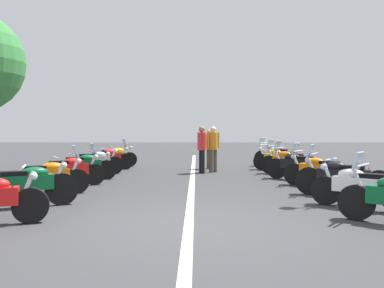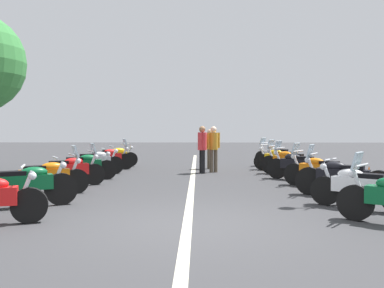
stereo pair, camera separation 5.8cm
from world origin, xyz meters
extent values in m
plane|color=#38383A|center=(0.00, 0.00, 0.00)|extent=(80.00, 80.00, 0.00)
cube|color=beige|center=(5.83, 0.00, 0.00)|extent=(23.57, 0.16, 0.01)
cylinder|color=black|center=(0.09, 2.68, 0.30)|extent=(0.32, 0.62, 0.61)
cylinder|color=silver|center=(0.07, 2.73, 0.60)|extent=(0.16, 0.30, 0.58)
cylinder|color=silver|center=(0.06, 2.77, 0.96)|extent=(0.60, 0.23, 0.04)
sphere|color=silver|center=(0.10, 2.63, 0.80)|extent=(0.14, 0.14, 0.14)
cylinder|color=black|center=(1.74, 2.69, 0.34)|extent=(0.44, 0.66, 0.67)
cube|color=#0C592D|center=(1.40, 3.31, 0.52)|extent=(0.75, 1.07, 0.30)
ellipsoid|color=#0C592D|center=(1.49, 3.15, 0.72)|extent=(0.48, 0.58, 0.22)
cube|color=black|center=(1.30, 3.50, 0.70)|extent=(0.46, 0.55, 0.12)
cylinder|color=silver|center=(1.71, 2.75, 0.64)|extent=(0.20, 0.29, 0.58)
cylinder|color=silver|center=(1.69, 2.78, 1.00)|extent=(0.56, 0.33, 0.04)
sphere|color=silver|center=(1.76, 2.65, 0.84)|extent=(0.14, 0.14, 0.14)
cylinder|color=silver|center=(1.36, 3.77, 0.24)|extent=(0.33, 0.52, 0.08)
cylinder|color=black|center=(3.25, 2.83, 0.30)|extent=(0.42, 0.60, 0.61)
cylinder|color=black|center=(2.53, 4.12, 0.30)|extent=(0.42, 0.60, 0.61)
cube|color=orange|center=(2.89, 3.48, 0.48)|extent=(0.79, 1.12, 0.30)
ellipsoid|color=orange|center=(2.98, 3.32, 0.68)|extent=(0.48, 0.58, 0.22)
cube|color=black|center=(2.79, 3.67, 0.66)|extent=(0.46, 0.55, 0.12)
cylinder|color=silver|center=(3.22, 2.88, 0.60)|extent=(0.20, 0.29, 0.58)
cylinder|color=silver|center=(3.21, 2.91, 0.96)|extent=(0.56, 0.34, 0.04)
sphere|color=silver|center=(3.28, 2.78, 0.80)|extent=(0.14, 0.14, 0.14)
cylinder|color=silver|center=(2.83, 3.95, 0.21)|extent=(0.34, 0.52, 0.08)
cube|color=silver|center=(3.24, 2.84, 1.03)|extent=(0.37, 0.28, 0.32)
cylinder|color=black|center=(4.77, 2.77, 0.30)|extent=(0.42, 0.60, 0.61)
cylinder|color=black|center=(4.03, 4.07, 0.30)|extent=(0.42, 0.60, 0.61)
cube|color=red|center=(4.40, 3.42, 0.48)|extent=(0.81, 1.13, 0.30)
ellipsoid|color=red|center=(4.49, 3.26, 0.68)|extent=(0.48, 0.58, 0.22)
cube|color=black|center=(4.29, 3.61, 0.66)|extent=(0.46, 0.55, 0.12)
cylinder|color=silver|center=(4.74, 2.82, 0.60)|extent=(0.20, 0.29, 0.58)
cylinder|color=silver|center=(4.72, 2.86, 0.96)|extent=(0.56, 0.34, 0.04)
sphere|color=silver|center=(4.80, 2.73, 0.80)|extent=(0.14, 0.14, 0.14)
cylinder|color=silver|center=(4.33, 3.90, 0.21)|extent=(0.34, 0.52, 0.08)
cube|color=silver|center=(4.76, 2.79, 1.03)|extent=(0.37, 0.28, 0.32)
cylinder|color=black|center=(6.07, 2.70, 0.30)|extent=(0.36, 0.62, 0.61)
cylinder|color=black|center=(5.50, 4.10, 0.30)|extent=(0.36, 0.62, 0.61)
cube|color=#0C592D|center=(5.79, 3.40, 0.48)|extent=(0.69, 1.17, 0.30)
ellipsoid|color=#0C592D|center=(5.85, 3.23, 0.68)|extent=(0.44, 0.58, 0.22)
cube|color=black|center=(5.70, 3.60, 0.66)|extent=(0.42, 0.54, 0.12)
cylinder|color=silver|center=(6.05, 2.76, 0.60)|extent=(0.17, 0.29, 0.58)
cylinder|color=silver|center=(6.03, 2.79, 0.96)|extent=(0.59, 0.27, 0.04)
sphere|color=silver|center=(6.09, 2.65, 0.80)|extent=(0.14, 0.14, 0.14)
cylinder|color=silver|center=(5.78, 3.89, 0.21)|extent=(0.28, 0.54, 0.08)
cylinder|color=black|center=(7.62, 2.76, 0.31)|extent=(0.40, 0.62, 0.62)
cylinder|color=black|center=(6.98, 4.07, 0.31)|extent=(0.40, 0.62, 0.62)
cube|color=silver|center=(7.30, 3.42, 0.49)|extent=(0.73, 1.12, 0.30)
ellipsoid|color=silver|center=(7.38, 3.26, 0.69)|extent=(0.46, 0.58, 0.22)
cube|color=black|center=(7.21, 3.62, 0.67)|extent=(0.44, 0.55, 0.12)
cylinder|color=silver|center=(7.59, 2.82, 0.61)|extent=(0.19, 0.29, 0.58)
cylinder|color=silver|center=(7.57, 2.85, 0.97)|extent=(0.58, 0.31, 0.04)
sphere|color=silver|center=(7.64, 2.72, 0.81)|extent=(0.14, 0.14, 0.14)
cylinder|color=silver|center=(7.27, 3.89, 0.22)|extent=(0.31, 0.53, 0.08)
cylinder|color=black|center=(9.20, 2.66, 0.32)|extent=(0.39, 0.63, 0.63)
cylinder|color=black|center=(8.54, 4.06, 0.32)|extent=(0.39, 0.63, 0.63)
cube|color=red|center=(8.87, 3.36, 0.50)|extent=(0.75, 1.18, 0.30)
ellipsoid|color=red|center=(8.95, 3.20, 0.70)|extent=(0.46, 0.58, 0.22)
cube|color=black|center=(8.78, 3.56, 0.68)|extent=(0.44, 0.54, 0.12)
cylinder|color=silver|center=(9.17, 2.71, 0.62)|extent=(0.19, 0.29, 0.58)
cylinder|color=silver|center=(9.16, 2.75, 0.98)|extent=(0.58, 0.30, 0.04)
sphere|color=silver|center=(9.22, 2.62, 0.82)|extent=(0.14, 0.14, 0.14)
cylinder|color=silver|center=(8.84, 3.86, 0.22)|extent=(0.31, 0.53, 0.08)
cube|color=silver|center=(9.19, 2.68, 1.05)|extent=(0.38, 0.26, 0.32)
cylinder|color=black|center=(10.44, 2.68, 0.30)|extent=(0.37, 0.61, 0.61)
cylinder|color=black|center=(9.90, 3.93, 0.30)|extent=(0.37, 0.61, 0.61)
cube|color=#EAB214|center=(10.17, 3.31, 0.48)|extent=(0.67, 1.06, 0.30)
ellipsoid|color=#EAB214|center=(10.24, 3.14, 0.68)|extent=(0.44, 0.58, 0.22)
cube|color=black|center=(10.09, 3.51, 0.66)|extent=(0.43, 0.54, 0.12)
cylinder|color=silver|center=(10.42, 2.74, 0.60)|extent=(0.18, 0.29, 0.58)
cylinder|color=silver|center=(10.40, 2.77, 0.96)|extent=(0.59, 0.28, 0.04)
sphere|color=silver|center=(10.46, 2.63, 0.80)|extent=(0.14, 0.14, 0.14)
cylinder|color=silver|center=(10.18, 3.75, 0.21)|extent=(0.29, 0.54, 0.08)
cylinder|color=black|center=(0.37, -2.92, 0.31)|extent=(0.50, 0.58, 0.62)
cylinder|color=silver|center=(0.33, -2.97, 0.61)|extent=(0.23, 0.27, 0.58)
cylinder|color=silver|center=(0.31, -3.00, 0.97)|extent=(0.51, 0.42, 0.04)
sphere|color=silver|center=(0.40, -2.88, 0.81)|extent=(0.14, 0.14, 0.14)
cube|color=silver|center=(0.36, -2.94, 1.04)|extent=(0.36, 0.32, 0.32)
cylinder|color=black|center=(1.80, -2.84, 0.30)|extent=(0.49, 0.56, 0.61)
cube|color=white|center=(1.38, -3.39, 0.48)|extent=(0.87, 1.00, 0.30)
ellipsoid|color=white|center=(1.49, -3.25, 0.68)|extent=(0.53, 0.57, 0.22)
cube|color=black|center=(1.24, -3.56, 0.66)|extent=(0.50, 0.54, 0.12)
cylinder|color=silver|center=(1.77, -2.89, 0.60)|extent=(0.23, 0.27, 0.58)
cylinder|color=silver|center=(1.74, -2.92, 0.96)|extent=(0.51, 0.41, 0.04)
sphere|color=silver|center=(1.83, -2.80, 0.80)|extent=(0.14, 0.14, 0.14)
cylinder|color=silver|center=(0.98, -3.60, 0.21)|extent=(0.40, 0.48, 0.08)
cylinder|color=black|center=(3.15, -2.87, 0.34)|extent=(0.45, 0.65, 0.67)
cylinder|color=black|center=(2.39, -4.21, 0.34)|extent=(0.45, 0.65, 0.67)
cube|color=black|center=(2.77, -3.54, 0.52)|extent=(0.82, 1.16, 0.30)
ellipsoid|color=black|center=(2.86, -3.38, 0.72)|extent=(0.48, 0.58, 0.22)
cube|color=black|center=(2.66, -3.73, 0.70)|extent=(0.46, 0.55, 0.12)
cylinder|color=silver|center=(3.12, -2.92, 0.64)|extent=(0.20, 0.29, 0.58)
cylinder|color=silver|center=(3.10, -2.96, 1.00)|extent=(0.56, 0.34, 0.04)
sphere|color=silver|center=(3.17, -2.83, 0.84)|extent=(0.14, 0.14, 0.14)
cylinder|color=silver|center=(2.38, -3.85, 0.23)|extent=(0.34, 0.52, 0.08)
cube|color=silver|center=(3.14, -2.89, 1.07)|extent=(0.37, 0.28, 0.32)
cylinder|color=black|center=(4.81, -2.91, 0.31)|extent=(0.49, 0.58, 0.62)
cylinder|color=black|center=(3.90, -4.11, 0.31)|extent=(0.49, 0.58, 0.62)
cube|color=orange|center=(4.36, -3.51, 0.49)|extent=(0.92, 1.08, 0.30)
ellipsoid|color=orange|center=(4.47, -3.37, 0.69)|extent=(0.52, 0.57, 0.22)
cube|color=black|center=(4.22, -3.69, 0.67)|extent=(0.50, 0.54, 0.12)
cylinder|color=silver|center=(4.78, -2.96, 0.61)|extent=(0.23, 0.27, 0.58)
cylinder|color=silver|center=(4.75, -2.99, 0.97)|extent=(0.52, 0.41, 0.04)
sphere|color=silver|center=(4.84, -2.87, 0.81)|extent=(0.14, 0.14, 0.14)
cylinder|color=silver|center=(3.94, -3.76, 0.22)|extent=(0.40, 0.49, 0.08)
cube|color=silver|center=(4.80, -2.93, 1.04)|extent=(0.36, 0.32, 0.32)
cylinder|color=black|center=(6.35, -2.71, 0.33)|extent=(0.50, 0.61, 0.65)
cylinder|color=black|center=(5.52, -3.84, 0.33)|extent=(0.50, 0.61, 0.65)
cube|color=black|center=(5.93, -3.27, 0.51)|extent=(0.86, 1.03, 0.30)
ellipsoid|color=black|center=(6.04, -3.13, 0.71)|extent=(0.52, 0.57, 0.22)
cube|color=black|center=(5.80, -3.45, 0.69)|extent=(0.49, 0.54, 0.12)
cylinder|color=silver|center=(6.31, -2.76, 0.63)|extent=(0.23, 0.27, 0.58)
cylinder|color=silver|center=(6.29, -2.79, 0.99)|extent=(0.52, 0.40, 0.04)
sphere|color=silver|center=(6.38, -2.67, 0.83)|extent=(0.14, 0.14, 0.14)
cylinder|color=silver|center=(5.54, -3.51, 0.23)|extent=(0.39, 0.49, 0.08)
cube|color=silver|center=(6.34, -2.72, 1.06)|extent=(0.36, 0.31, 0.32)
cylinder|color=black|center=(7.75, -2.73, 0.33)|extent=(0.51, 0.60, 0.65)
cylinder|color=black|center=(6.83, -3.90, 0.33)|extent=(0.51, 0.60, 0.65)
cube|color=orange|center=(7.29, -3.31, 0.51)|extent=(0.92, 1.06, 0.30)
ellipsoid|color=orange|center=(7.40, -3.17, 0.71)|extent=(0.53, 0.57, 0.22)
cube|color=black|center=(7.15, -3.49, 0.69)|extent=(0.50, 0.54, 0.12)
cylinder|color=silver|center=(7.71, -2.78, 0.63)|extent=(0.23, 0.27, 0.58)
cylinder|color=silver|center=(7.69, -2.81, 0.99)|extent=(0.51, 0.42, 0.04)
sphere|color=silver|center=(7.78, -2.69, 0.83)|extent=(0.14, 0.14, 0.14)
cylinder|color=silver|center=(6.87, -3.55, 0.23)|extent=(0.40, 0.48, 0.08)
cube|color=silver|center=(7.74, -2.74, 1.06)|extent=(0.36, 0.32, 0.32)
cylinder|color=black|center=(9.15, -2.65, 0.32)|extent=(0.49, 0.59, 0.63)
cylinder|color=black|center=(8.24, -3.88, 0.32)|extent=(0.49, 0.59, 0.63)
cube|color=#EAB214|center=(8.70, -3.26, 0.50)|extent=(0.92, 1.10, 0.30)
ellipsoid|color=#EAB214|center=(8.80, -3.12, 0.70)|extent=(0.52, 0.57, 0.22)
cube|color=black|center=(8.57, -3.44, 0.68)|extent=(0.49, 0.54, 0.12)
cylinder|color=silver|center=(9.12, -2.70, 0.62)|extent=(0.23, 0.27, 0.58)
cylinder|color=silver|center=(9.09, -2.73, 0.98)|extent=(0.52, 0.40, 0.04)
sphere|color=silver|center=(9.18, -2.61, 0.82)|extent=(0.14, 0.14, 0.14)
cylinder|color=silver|center=(8.28, -3.53, 0.22)|extent=(0.39, 0.49, 0.08)
cylinder|color=black|center=(10.73, -2.91, 0.33)|extent=(0.53, 0.59, 0.66)
cylinder|color=black|center=(9.85, -3.97, 0.33)|extent=(0.53, 0.59, 0.66)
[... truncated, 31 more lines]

